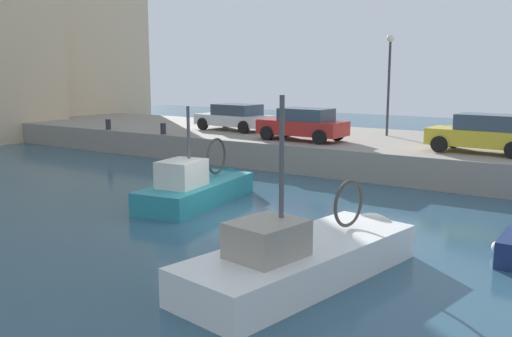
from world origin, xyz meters
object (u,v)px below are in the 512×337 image
fishing_boat_white (312,271)px  mooring_bollard_mid (163,129)px  fishing_boat_teal (202,197)px  parked_car_yellow (484,134)px  quay_streetlamp (389,68)px  parked_car_red (303,124)px  mooring_bollard_north (108,124)px  parked_car_white (235,117)px

fishing_boat_white → mooring_bollard_mid: fishing_boat_white is taller
fishing_boat_teal → parked_car_yellow: bearing=-40.4°
quay_streetlamp → fishing_boat_teal: bearing=171.1°
fishing_boat_teal → parked_car_yellow: size_ratio=1.42×
mooring_bollard_mid → quay_streetlamp: size_ratio=0.11×
parked_car_yellow → mooring_bollard_mid: size_ratio=7.40×
quay_streetlamp → parked_car_red: bearing=148.7°
fishing_boat_white → quay_streetlamp: 17.25m
fishing_boat_white → mooring_bollard_north: (10.41, 18.04, 1.38)m
fishing_boat_white → parked_car_white: bearing=41.1°
quay_streetlamp → parked_car_white: bearing=105.7°
fishing_boat_white → quay_streetlamp: (16.06, 4.54, 4.36)m
parked_car_yellow → parked_car_red: size_ratio=1.01×
fishing_boat_white → mooring_bollard_north: size_ratio=12.62×
parked_car_red → mooring_bollard_mid: 7.26m
parked_car_white → fishing_boat_white: bearing=-138.9°
parked_car_red → mooring_bollard_north: (-1.64, 11.06, -0.47)m
parked_car_red → parked_car_white: bearing=70.1°
fishing_boat_white → parked_car_yellow: 12.62m
fishing_boat_teal → parked_car_white: fishing_boat_teal is taller
quay_streetlamp → fishing_boat_white: bearing=-164.2°
fishing_boat_teal → fishing_boat_white: bearing=-122.5°
parked_car_white → quay_streetlamp: 8.31m
fishing_boat_teal → parked_car_red: size_ratio=1.44×
mooring_bollard_mid → parked_car_yellow: bearing=-82.1°
mooring_bollard_mid → quay_streetlamp: 11.45m
fishing_boat_white → mooring_bollard_north: fishing_boat_white is taller
fishing_boat_white → mooring_bollard_mid: bearing=53.4°
fishing_boat_white → parked_car_yellow: bearing=-3.3°
parked_car_white → parked_car_red: bearing=-109.9°
parked_car_white → mooring_bollard_mid: size_ratio=7.84×
fishing_boat_teal → quay_streetlamp: size_ratio=1.20×
fishing_boat_white → parked_car_yellow: (12.46, -0.71, 1.86)m
fishing_boat_teal → quay_streetlamp: 12.87m
parked_car_yellow → mooring_bollard_north: bearing=96.2°
parked_car_red → parked_car_yellow: bearing=-87.0°
mooring_bollard_north → mooring_bollard_mid: bearing=-90.0°
mooring_bollard_mid → mooring_bollard_north: size_ratio=1.00×
fishing_boat_teal → mooring_bollard_mid: (6.33, 7.62, 1.34)m
fishing_boat_teal → parked_car_red: 8.19m
fishing_boat_teal → parked_car_white: 11.53m
mooring_bollard_mid → fishing_boat_white: bearing=-126.6°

